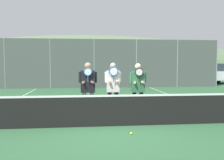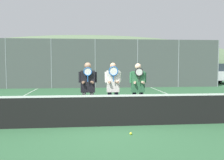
# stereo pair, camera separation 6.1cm
# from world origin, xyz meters

# --- Properties ---
(ground_plane) EXTENTS (120.00, 120.00, 0.00)m
(ground_plane) POSITION_xyz_m (0.00, 0.00, 0.00)
(ground_plane) COLOR #2D5B38
(hill_distant) EXTENTS (91.32, 50.73, 17.76)m
(hill_distant) POSITION_xyz_m (0.00, 61.05, 0.00)
(hill_distant) COLOR #5B7551
(hill_distant) RESTS_ON ground_plane
(clubhouse_building) EXTENTS (14.54, 5.50, 3.42)m
(clubhouse_building) POSITION_xyz_m (1.79, 18.58, 1.73)
(clubhouse_building) COLOR beige
(clubhouse_building) RESTS_ON ground_plane
(fence_back) EXTENTS (18.96, 0.06, 3.57)m
(fence_back) POSITION_xyz_m (-0.00, 11.16, 1.78)
(fence_back) COLOR gray
(fence_back) RESTS_ON ground_plane
(tennis_net) EXTENTS (11.11, 0.09, 1.02)m
(tennis_net) POSITION_xyz_m (0.00, 0.00, 0.48)
(tennis_net) COLOR gray
(tennis_net) RESTS_ON ground_plane
(court_line_right_sideline) EXTENTS (0.05, 16.00, 0.01)m
(court_line_right_sideline) POSITION_xyz_m (4.13, 3.00, 0.00)
(court_line_right_sideline) COLOR white
(court_line_right_sideline) RESTS_ON ground_plane
(player_leftmost) EXTENTS (0.60, 0.34, 1.86)m
(player_leftmost) POSITION_xyz_m (-0.58, 0.97, 1.10)
(player_leftmost) COLOR white
(player_leftmost) RESTS_ON ground_plane
(player_center_left) EXTENTS (0.54, 0.34, 1.85)m
(player_center_left) POSITION_xyz_m (0.25, 1.01, 1.08)
(player_center_left) COLOR #232838
(player_center_left) RESTS_ON ground_plane
(player_center_right) EXTENTS (0.56, 0.34, 1.83)m
(player_center_right) POSITION_xyz_m (1.07, 0.95, 1.07)
(player_center_right) COLOR #232838
(player_center_right) RESTS_ON ground_plane
(car_far_left) EXTENTS (4.42, 2.08, 1.82)m
(car_far_left) POSITION_xyz_m (-5.71, 13.46, 0.92)
(car_far_left) COLOR #285638
(car_far_left) RESTS_ON ground_plane
(car_left_of_center) EXTENTS (4.31, 2.03, 1.88)m
(car_left_of_center) POSITION_xyz_m (-0.44, 13.59, 0.95)
(car_left_of_center) COLOR maroon
(car_left_of_center) RESTS_ON ground_plane
(car_center) EXTENTS (4.46, 2.07, 1.87)m
(car_center) POSITION_xyz_m (4.84, 13.96, 0.95)
(car_center) COLOR black
(car_center) RESTS_ON ground_plane
(car_right_of_center) EXTENTS (4.35, 2.00, 1.77)m
(car_right_of_center) POSITION_xyz_m (10.14, 13.79, 0.90)
(car_right_of_center) COLOR silver
(car_right_of_center) RESTS_ON ground_plane
(tennis_ball_on_court) EXTENTS (0.07, 0.07, 0.07)m
(tennis_ball_on_court) POSITION_xyz_m (0.51, -0.91, 0.03)
(tennis_ball_on_court) COLOR #CCDB33
(tennis_ball_on_court) RESTS_ON ground_plane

